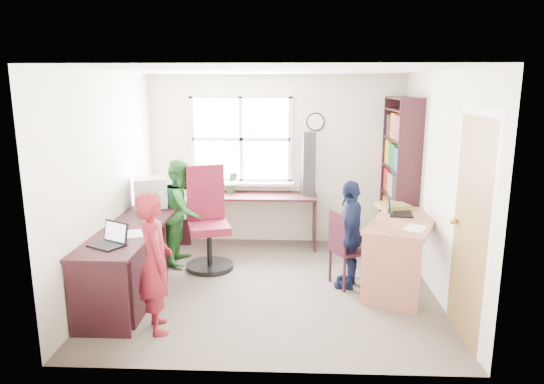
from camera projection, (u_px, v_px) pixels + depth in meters
The scene contains 19 objects.
room at pixel (272, 180), 5.38m from camera, with size 3.64×3.44×2.44m.
l_desk at pixel (149, 255), 5.22m from camera, with size 2.38×2.95×0.75m.
right_desk at pixel (403, 238), 5.44m from camera, with size 1.12×1.51×0.79m.
bookshelf at pixel (399, 182), 6.42m from camera, with size 0.30×1.02×2.10m.
swivel_chair at pixel (208, 224), 6.05m from camera, with size 0.74×0.74×1.27m.
wooden_chair at pixel (345, 246), 5.47m from camera, with size 0.50×0.50×0.87m.
crt_monitor at pixel (150, 193), 6.02m from camera, with size 0.48×0.45×0.38m.
laptop_left at pixel (110, 240), 4.64m from camera, with size 0.40×0.38×0.22m.
laptop_right at pixel (396, 209), 5.60m from camera, with size 0.33×0.38×0.24m.
speaker_a at pixel (146, 209), 5.63m from camera, with size 0.10×0.10×0.19m.
speaker_b at pixel (158, 197), 6.23m from camera, with size 0.11×0.11×0.19m.
cd_tower at pixel (308, 164), 6.69m from camera, with size 0.21×0.20×0.88m.
game_box at pixel (393, 206), 5.84m from camera, with size 0.41×0.41×0.07m.
paper_a at pixel (133, 234), 4.99m from camera, with size 0.30×0.34×0.00m.
paper_b at pixel (415, 228), 5.04m from camera, with size 0.31×0.34×0.00m.
potted_plant at pixel (232, 183), 6.82m from camera, with size 0.17×0.14×0.31m, color #2D712D.
person_red at pixel (155, 263), 4.43m from camera, with size 0.48×0.32×1.32m, color maroon.
person_green at pixel (183, 211), 6.20m from camera, with size 0.66×0.51×1.35m, color #2B6D2D.
person_navy at pixel (350, 234), 5.43m from camera, with size 0.72×0.30×1.23m, color #141E40.
Camera 1 is at (0.23, -5.18, 2.25)m, focal length 32.00 mm.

